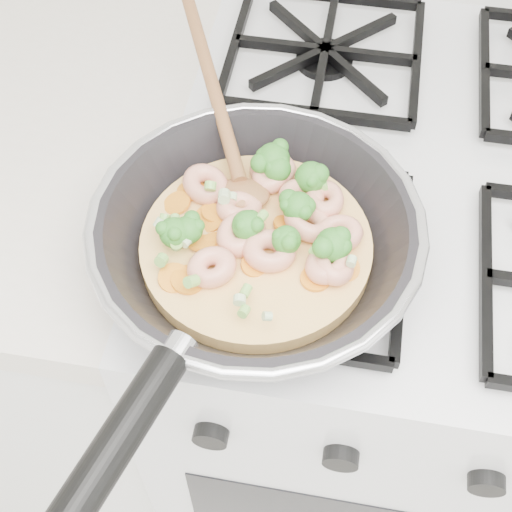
# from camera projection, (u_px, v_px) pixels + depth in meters

# --- Properties ---
(stove) EXTENTS (0.60, 0.60, 0.92)m
(stove) POSITION_uv_depth(u_px,v_px,m) (385.00, 355.00, 1.15)
(stove) COLOR silver
(stove) RESTS_ON ground
(skillet) EXTENTS (0.31, 0.61, 0.09)m
(skillet) POSITION_uv_depth(u_px,v_px,m) (255.00, 239.00, 0.67)
(skillet) COLOR black
(skillet) RESTS_ON stove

